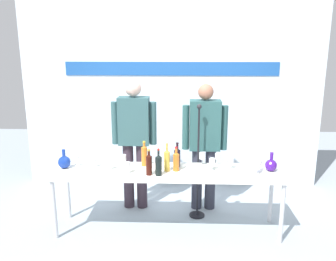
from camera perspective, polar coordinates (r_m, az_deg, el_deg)
ground_plane at (r=4.41m, az=-0.08°, el=-15.74°), size 10.00×10.00×0.00m
back_wall at (r=5.36m, az=0.56°, el=6.59°), size 4.54×0.11×3.00m
display_table at (r=4.12m, az=-0.08°, el=-7.30°), size 2.68×0.59×0.75m
decanter_blue_left at (r=4.33m, az=-16.52°, el=-4.91°), size 0.15×0.15×0.23m
decanter_blue_right at (r=4.23m, az=16.42°, el=-5.39°), size 0.14×0.14×0.23m
presenter_left at (r=4.63m, az=-5.51°, el=-1.00°), size 0.59×0.22×1.75m
presenter_right at (r=4.60m, az=5.98°, el=-1.55°), size 0.59×0.22×1.70m
wine_bottle_0 at (r=4.05m, az=1.34°, el=-4.94°), size 0.07×0.07×0.29m
wine_bottle_1 at (r=4.04m, az=-0.18°, el=-4.78°), size 0.07×0.07×0.33m
wine_bottle_2 at (r=4.23m, az=-3.89°, el=-3.98°), size 0.07×0.07×0.30m
wine_bottle_3 at (r=3.91m, az=-1.55°, el=-5.56°), size 0.07×0.07×0.31m
wine_bottle_4 at (r=4.19m, az=1.51°, el=-4.27°), size 0.07×0.07×0.30m
wine_bottle_5 at (r=3.93m, az=-3.12°, el=-5.42°), size 0.07×0.07×0.30m
wine_glass_left_0 at (r=4.36m, az=-14.63°, el=-4.40°), size 0.06×0.06×0.14m
wine_glass_left_1 at (r=4.26m, az=-12.04°, el=-4.55°), size 0.06×0.06×0.14m
wine_glass_left_2 at (r=4.01m, az=-6.58°, el=-5.67°), size 0.06×0.06×0.13m
wine_glass_left_3 at (r=4.23m, az=-7.28°, el=-4.52°), size 0.07×0.07×0.14m
wine_glass_left_4 at (r=4.14m, az=-9.67°, el=-4.91°), size 0.07×0.07×0.15m
wine_glass_right_0 at (r=4.27m, az=5.57°, el=-4.15°), size 0.07×0.07×0.16m
wine_glass_right_1 at (r=4.31m, az=8.11°, el=-4.21°), size 0.06×0.06×0.14m
wine_glass_right_2 at (r=4.11m, az=7.22°, el=-5.09°), size 0.07×0.07×0.14m
wine_glass_right_3 at (r=4.09m, az=14.33°, el=-5.66°), size 0.07×0.07×0.13m
wine_glass_right_4 at (r=4.19m, az=10.22°, el=-4.77°), size 0.06×0.06×0.15m
wine_glass_right_5 at (r=4.17m, az=14.53°, el=-5.16°), size 0.07×0.07×0.15m
microphone_stand at (r=4.52m, az=4.85°, el=-8.13°), size 0.20×0.20×1.48m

